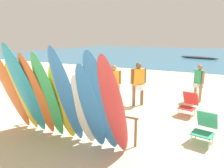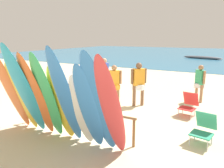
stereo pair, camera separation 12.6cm
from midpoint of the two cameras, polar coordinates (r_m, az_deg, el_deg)
ground at (r=19.06m, az=17.39°, el=3.82°), size 60.00×60.00×0.00m
ocean_water at (r=37.37m, az=22.98°, el=7.36°), size 60.00×40.00×0.02m
surfboard_rack at (r=6.09m, az=-8.95°, el=-7.38°), size 3.60×0.07×0.76m
surfboard_orange_0 at (r=6.50m, az=-24.96°, el=-1.24°), size 0.54×1.04×2.51m
surfboard_yellow_1 at (r=6.35m, az=-22.30°, el=-3.44°), size 0.50×0.86×2.05m
surfboard_teal_2 at (r=5.95m, az=-21.59°, el=-1.87°), size 0.62×1.17×2.56m
surfboard_orange_3 at (r=5.81m, az=-18.86°, el=-3.13°), size 0.54×0.97×2.34m
surfboard_green_4 at (r=5.60m, az=-16.28°, el=-3.46°), size 0.52×0.89×2.35m
surfboard_yellow_5 at (r=5.51m, az=-12.75°, el=-5.18°), size 0.58×0.73×2.04m
surfboard_blue_6 at (r=5.10m, az=-11.59°, el=-3.81°), size 0.54×1.13×2.51m
surfboard_white_7 at (r=5.09m, az=-7.27°, el=-7.29°), size 0.54×0.83×1.90m
surfboard_blue_8 at (r=4.79m, az=-5.32°, el=-6.75°), size 0.56×1.02×2.18m
surfboard_blue_9 at (r=4.57m, az=-2.48°, el=-5.87°), size 0.60×1.13×2.45m
surfboard_red_10 at (r=4.44m, az=0.64°, el=-6.85°), size 0.49×1.09×2.39m
beachgoer_midbeach at (r=9.58m, az=22.71°, el=0.81°), size 0.44×0.45×1.55m
beachgoer_by_water at (r=8.35m, az=7.52°, el=0.74°), size 0.49×0.48×1.71m
beachgoer_photographing at (r=8.51m, az=1.01°, el=0.58°), size 0.52×0.39×1.59m
beachgoer_strolling at (r=9.84m, az=-1.68°, el=2.66°), size 0.45×0.65×1.73m
beach_chair_red at (r=6.02m, az=23.88°, el=-10.48°), size 0.62×0.80×0.80m
beach_chair_blue at (r=7.85m, az=20.28°, el=-4.91°), size 0.62×0.79×0.81m
distant_boat at (r=29.06m, az=23.04°, el=6.51°), size 4.83×2.08×0.38m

